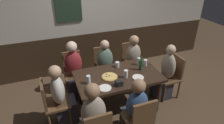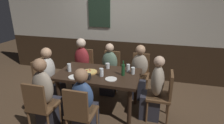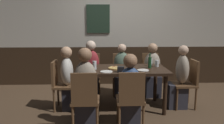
% 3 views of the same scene
% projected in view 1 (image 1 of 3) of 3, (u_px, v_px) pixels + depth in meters
% --- Properties ---
extents(ground_plane, '(12.00, 12.00, 0.00)m').
position_uv_depth(ground_plane, '(118.00, 107.00, 3.70)').
color(ground_plane, '#4C3826').
extents(wall_back, '(6.40, 0.13, 2.60)m').
position_uv_depth(wall_back, '(91.00, 18.00, 4.42)').
color(wall_back, '#332316').
rests_on(wall_back, ground_plane).
extents(dining_table, '(1.48, 0.85, 0.74)m').
position_uv_depth(dining_table, '(118.00, 79.00, 3.39)').
color(dining_table, black).
rests_on(dining_table, ground_plane).
extents(chair_head_east, '(0.40, 0.40, 0.88)m').
position_uv_depth(chair_head_east, '(172.00, 74.00, 3.82)').
color(chair_head_east, brown).
rests_on(chair_head_east, ground_plane).
extents(chair_mid_far, '(0.40, 0.40, 0.88)m').
position_uv_depth(chair_mid_far, '(103.00, 65.00, 4.15)').
color(chair_mid_far, brown).
rests_on(chair_mid_far, ground_plane).
extents(chair_head_west, '(0.40, 0.40, 0.88)m').
position_uv_depth(chair_head_west, '(52.00, 101.00, 3.11)').
color(chair_head_west, brown).
rests_on(chair_head_west, ground_plane).
extents(chair_right_far, '(0.40, 0.40, 0.88)m').
position_uv_depth(chair_right_far, '(131.00, 60.00, 4.35)').
color(chair_right_far, brown).
rests_on(chair_right_far, ground_plane).
extents(chair_left_far, '(0.40, 0.40, 0.88)m').
position_uv_depth(chair_left_far, '(73.00, 70.00, 3.95)').
color(chair_left_far, brown).
rests_on(chair_left_far, ground_plane).
extents(chair_mid_near, '(0.40, 0.40, 0.88)m').
position_uv_depth(chair_mid_near, '(140.00, 119.00, 2.77)').
color(chair_mid_near, brown).
rests_on(chair_mid_near, ground_plane).
extents(person_left_near, '(0.34, 0.37, 1.20)m').
position_uv_depth(person_left_near, '(94.00, 122.00, 2.70)').
color(person_left_near, '#2D2D38').
rests_on(person_left_near, ground_plane).
extents(person_head_east, '(0.37, 0.34, 1.15)m').
position_uv_depth(person_head_east, '(165.00, 76.00, 3.77)').
color(person_head_east, '#2D2D38').
rests_on(person_head_east, ground_plane).
extents(person_mid_far, '(0.34, 0.37, 1.11)m').
position_uv_depth(person_mid_far, '(106.00, 70.00, 4.03)').
color(person_mid_far, '#2D2D38').
rests_on(person_mid_far, ground_plane).
extents(person_head_west, '(0.37, 0.34, 1.14)m').
position_uv_depth(person_head_west, '(62.00, 100.00, 3.16)').
color(person_head_west, '#2D2D38').
rests_on(person_head_west, ground_plane).
extents(person_right_far, '(0.34, 0.37, 1.12)m').
position_uv_depth(person_right_far, '(134.00, 64.00, 4.23)').
color(person_right_far, '#2D2D38').
rests_on(person_right_far, ground_plane).
extents(person_left_far, '(0.34, 0.37, 1.18)m').
position_uv_depth(person_left_far, '(75.00, 74.00, 3.82)').
color(person_left_far, '#2D2D38').
rests_on(person_left_far, ground_plane).
extents(person_mid_near, '(0.34, 0.37, 1.11)m').
position_uv_depth(person_mid_near, '(135.00, 113.00, 2.92)').
color(person_mid_near, '#2D2D38').
rests_on(person_mid_near, ground_plane).
extents(pizza, '(0.27, 0.27, 0.03)m').
position_uv_depth(pizza, '(109.00, 77.00, 3.28)').
color(pizza, tan).
rests_on(pizza, dining_table).
extents(pint_glass_stout, '(0.07, 0.07, 0.15)m').
position_uv_depth(pint_glass_stout, '(89.00, 80.00, 3.10)').
color(pint_glass_stout, silver).
rests_on(pint_glass_stout, dining_table).
extents(tumbler_water, '(0.07, 0.07, 0.14)m').
position_uv_depth(tumbler_water, '(126.00, 74.00, 3.25)').
color(tumbler_water, silver).
rests_on(tumbler_water, dining_table).
extents(beer_glass_tall, '(0.08, 0.08, 0.10)m').
position_uv_depth(beer_glass_tall, '(117.00, 65.00, 3.57)').
color(beer_glass_tall, silver).
rests_on(beer_glass_tall, dining_table).
extents(pint_glass_pale, '(0.06, 0.06, 0.14)m').
position_uv_depth(pint_glass_pale, '(139.00, 62.00, 3.63)').
color(pint_glass_pale, silver).
rests_on(pint_glass_pale, dining_table).
extents(pint_glass_amber, '(0.07, 0.07, 0.12)m').
position_uv_depth(pint_glass_amber, '(145.00, 63.00, 3.61)').
color(pint_glass_amber, silver).
rests_on(pint_glass_amber, dining_table).
extents(beer_bottle_green, '(0.06, 0.06, 0.27)m').
position_uv_depth(beer_bottle_green, '(141.00, 65.00, 3.45)').
color(beer_bottle_green, '#194723').
rests_on(beer_bottle_green, dining_table).
extents(plate_white_large, '(0.20, 0.20, 0.01)m').
position_uv_depth(plate_white_large, '(105.00, 88.00, 3.01)').
color(plate_white_large, white).
rests_on(plate_white_large, dining_table).
extents(plate_white_small, '(0.20, 0.20, 0.01)m').
position_uv_depth(plate_white_small, '(138.00, 77.00, 3.27)').
color(plate_white_small, white).
rests_on(plate_white_small, dining_table).
extents(condiment_caddy, '(0.11, 0.09, 0.09)m').
position_uv_depth(condiment_caddy, '(119.00, 83.00, 3.06)').
color(condiment_caddy, black).
rests_on(condiment_caddy, dining_table).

